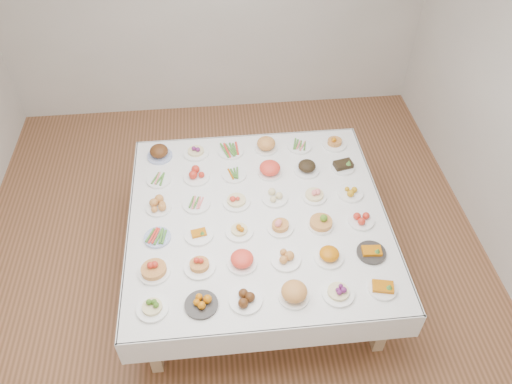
{
  "coord_description": "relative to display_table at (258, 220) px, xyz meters",
  "views": [
    {
      "loc": [
        -0.06,
        -3.04,
        3.89
      ],
      "look_at": [
        0.24,
        -0.05,
        0.88
      ],
      "focal_mm": 35.0,
      "sensor_mm": 36.0,
      "label": 1
    }
  ],
  "objects": [
    {
      "name": "room_envelope",
      "position": [
        -0.24,
        0.2,
        1.15
      ],
      "size": [
        5.02,
        5.02,
        2.81
      ],
      "color": "#975F3E",
      "rests_on": "ground"
    },
    {
      "name": "dish_17",
      "position": [
        0.85,
        -0.16,
        0.11
      ],
      "size": [
        0.21,
        0.21,
        0.1
      ],
      "color": "white",
      "rests_on": "display_table"
    },
    {
      "name": "dish_9",
      "position": [
        0.17,
        -0.5,
        0.11
      ],
      "size": [
        0.23,
        0.23,
        0.11
      ],
      "color": "white",
      "rests_on": "display_table"
    },
    {
      "name": "dish_24",
      "position": [
        -0.85,
        0.51,
        0.09
      ],
      "size": [
        0.22,
        0.22,
        0.05
      ],
      "color": "white",
      "rests_on": "display_table"
    },
    {
      "name": "dish_11",
      "position": [
        0.85,
        -0.5,
        0.11
      ],
      "size": [
        0.23,
        0.23,
        0.1
      ],
      "color": "#2F2C29",
      "rests_on": "display_table"
    },
    {
      "name": "dish_18",
      "position": [
        -0.84,
        0.16,
        0.11
      ],
      "size": [
        0.22,
        0.22,
        0.1
      ],
      "color": "white",
      "rests_on": "display_table"
    },
    {
      "name": "dish_32",
      "position": [
        -0.17,
        0.85,
        0.09
      ],
      "size": [
        0.26,
        0.24,
        0.06
      ],
      "color": "white",
      "rests_on": "display_table"
    },
    {
      "name": "dish_7",
      "position": [
        -0.5,
        -0.5,
        0.12
      ],
      "size": [
        0.24,
        0.24,
        0.13
      ],
      "color": "white",
      "rests_on": "display_table"
    },
    {
      "name": "dish_6",
      "position": [
        -0.85,
        -0.51,
        0.14
      ],
      "size": [
        0.26,
        0.26,
        0.15
      ],
      "color": "white",
      "rests_on": "display_table"
    },
    {
      "name": "dish_22",
      "position": [
        0.52,
        0.16,
        0.13
      ],
      "size": [
        0.22,
        0.22,
        0.13
      ],
      "color": "white",
      "rests_on": "display_table"
    },
    {
      "name": "dish_33",
      "position": [
        0.17,
        0.85,
        0.13
      ],
      "size": [
        0.21,
        0.21,
        0.13
      ],
      "color": "white",
      "rests_on": "display_table"
    },
    {
      "name": "dish_14",
      "position": [
        -0.17,
        -0.18,
        0.12
      ],
      "size": [
        0.23,
        0.23,
        0.12
      ],
      "color": "white",
      "rests_on": "display_table"
    },
    {
      "name": "dish_5",
      "position": [
        0.84,
        -0.84,
        0.11
      ],
      "size": [
        0.21,
        0.21,
        0.1
      ],
      "color": "white",
      "rests_on": "display_table"
    },
    {
      "name": "dish_0",
      "position": [
        -0.85,
        -0.84,
        0.12
      ],
      "size": [
        0.23,
        0.23,
        0.12
      ],
      "color": "white",
      "rests_on": "display_table"
    },
    {
      "name": "dish_4",
      "position": [
        0.51,
        -0.85,
        0.13
      ],
      "size": [
        0.24,
        0.24,
        0.14
      ],
      "color": "white",
      "rests_on": "display_table"
    },
    {
      "name": "dish_1",
      "position": [
        -0.5,
        -0.84,
        0.11
      ],
      "size": [
        0.24,
        0.24,
        0.11
      ],
      "color": "#2F2C29",
      "rests_on": "display_table"
    },
    {
      "name": "dish_21",
      "position": [
        0.17,
        0.17,
        0.11
      ],
      "size": [
        0.22,
        0.22,
        0.1
      ],
      "color": "white",
      "rests_on": "display_table"
    },
    {
      "name": "dish_15",
      "position": [
        0.17,
        -0.17,
        0.12
      ],
      "size": [
        0.21,
        0.21,
        0.12
      ],
      "color": "white",
      "rests_on": "display_table"
    },
    {
      "name": "dish_27",
      "position": [
        0.16,
        0.5,
        0.14
      ],
      "size": [
        0.25,
        0.25,
        0.14
      ],
      "color": "white",
      "rests_on": "display_table"
    },
    {
      "name": "dish_19",
      "position": [
        -0.52,
        0.17,
        0.09
      ],
      "size": [
        0.24,
        0.24,
        0.05
      ],
      "color": "white",
      "rests_on": "display_table"
    },
    {
      "name": "dish_8",
      "position": [
        -0.17,
        -0.5,
        0.13
      ],
      "size": [
        0.24,
        0.24,
        0.14
      ],
      "color": "white",
      "rests_on": "display_table"
    },
    {
      "name": "dish_12",
      "position": [
        -0.84,
        -0.17,
        0.09
      ],
      "size": [
        0.22,
        0.22,
        0.05
      ],
      "color": "#4C66B2",
      "rests_on": "display_table"
    },
    {
      "name": "dish_2",
      "position": [
        -0.18,
        -0.84,
        0.12
      ],
      "size": [
        0.24,
        0.24,
        0.11
      ],
      "color": "white",
      "rests_on": "display_table"
    },
    {
      "name": "dish_26",
      "position": [
        -0.17,
        0.51,
        0.09
      ],
      "size": [
        0.22,
        0.22,
        0.05
      ],
      "color": "white",
      "rests_on": "display_table"
    },
    {
      "name": "dish_30",
      "position": [
        -0.85,
        0.84,
        0.13
      ],
      "size": [
        0.24,
        0.24,
        0.13
      ],
      "color": "#4C66B2",
      "rests_on": "display_table"
    },
    {
      "name": "dish_23",
      "position": [
        0.84,
        0.17,
        0.1
      ],
      "size": [
        0.23,
        0.23,
        0.09
      ],
      "color": "white",
      "rests_on": "display_table"
    },
    {
      "name": "dish_13",
      "position": [
        -0.5,
        -0.18,
        0.1
      ],
      "size": [
        0.24,
        0.24,
        0.09
      ],
      "color": "white",
      "rests_on": "display_table"
    },
    {
      "name": "dish_28",
      "position": [
        0.51,
        0.5,
        0.12
      ],
      "size": [
        0.23,
        0.23,
        0.12
      ],
      "color": "white",
      "rests_on": "display_table"
    },
    {
      "name": "dish_10",
      "position": [
        0.51,
        -0.51,
        0.12
      ],
      "size": [
        0.23,
        0.23,
        0.12
      ],
      "color": "white",
      "rests_on": "display_table"
    },
    {
      "name": "dish_34",
      "position": [
        0.5,
        0.85,
        0.09
      ],
      "size": [
        0.23,
        0.23,
        0.05
      ],
      "color": "white",
      "rests_on": "display_table"
    },
    {
      "name": "dish_3",
      "position": [
        0.18,
        -0.84,
        0.14
      ],
      "size": [
        0.23,
        0.23,
        0.15
      ],
      "color": "white",
      "rests_on": "display_table"
    },
    {
      "name": "dish_29",
      "position": [
        0.85,
        0.51,
        0.11
      ],
      "size": [
        0.22,
        0.22,
        0.11
      ],
      "color": "white",
      "rests_on": "display_table"
    },
    {
      "name": "dish_31",
      "position": [
        -0.51,
        0.85,
        0.13
      ],
      "size": [
        0.24,
        0.24,
        0.13
      ],
      "color": "white",
      "rests_on": "display_table"
    },
    {
      "name": "dish_20",
      "position": [
        -0.17,
        0.16,
        0.13
      ],
      "size": [
        0.24,
        0.24,
        0.13
      ],
      "color": "white",
      "rests_on": "display_table"
    },
    {
      "name": "dish_25",
      "position": [
        -0.51,
        0.51,
        0.12
      ],
      "size": [
        0.24,
        0.24,
        0.11
      ],
      "color": "white",
      "rests_on": "display_table"
    },
    {
      "name": "dish_16",
      "position": [
        0.51,
        -0.17,
        0.13
      ],
      "size": [
        0.21,
        0.21,
        0.13
      ],
      "color": "white",
      "rests_on": "display_table"
    },
    {
      "name": "dish_35",
      "position": [
        0.84,
        0.85,
        0.12
      ],
      "size": [
        0.23,
        0.23,
        0.12
      ],
      "color": "white",
      "rests_on": "display_table"
    },
    {
      "name": "display_table",
      "position": [
        0.0,
        0.0,
        0.0
      ],
      "size": [
        2.2,
        2.2,
        0.75
      ],
      "color": "white",
      "rests_on": "ground"
    }
  ]
}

